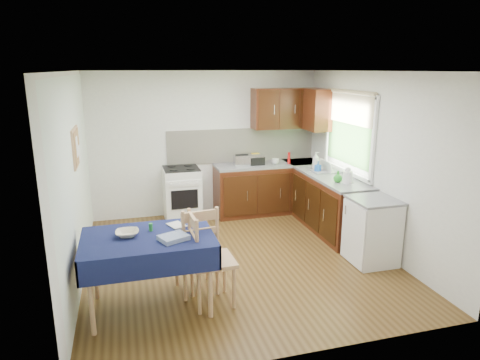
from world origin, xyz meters
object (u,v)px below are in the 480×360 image
object	(u,v)px
toaster	(242,160)
dish_rack	(325,170)
dining_table	(148,246)
sandwich_press	(255,160)
chair_near	(207,256)
chair_far	(197,247)
kettle	(348,176)

from	to	relation	value
toaster	dish_rack	xyz separation A→B (m)	(1.19, -0.80, -0.07)
dining_table	toaster	bearing A→B (deg)	50.51
toaster	dish_rack	bearing A→B (deg)	-54.56
dining_table	sandwich_press	xyz separation A→B (m)	(2.02, 2.72, 0.26)
chair_near	chair_far	bearing A→B (deg)	10.51
sandwich_press	kettle	size ratio (longest dim) A/B	1.22
dining_table	chair_far	world-z (taller)	chair_far
chair_far	toaster	distance (m)	2.79
chair_far	chair_near	world-z (taller)	chair_far
sandwich_press	dish_rack	bearing A→B (deg)	-66.84
chair_near	dining_table	bearing A→B (deg)	79.91
chair_near	sandwich_press	distance (m)	3.16
kettle	toaster	bearing A→B (deg)	127.61
dining_table	toaster	xyz separation A→B (m)	(1.77, 2.66, 0.27)
chair_far	dish_rack	size ratio (longest dim) A/B	2.53
dining_table	sandwich_press	bearing A→B (deg)	47.46
toaster	sandwich_press	world-z (taller)	toaster
toaster	kettle	bearing A→B (deg)	-73.13
dining_table	dish_rack	bearing A→B (deg)	26.37
dish_rack	dining_table	bearing A→B (deg)	-167.99
dish_rack	sandwich_press	bearing A→B (deg)	117.45
chair_far	kettle	size ratio (longest dim) A/B	4.42
chair_near	dish_rack	size ratio (longest dim) A/B	2.52
dining_table	kettle	world-z (taller)	kettle
toaster	kettle	xyz separation A→B (m)	(1.18, -1.53, 0.01)
toaster	sandwich_press	bearing A→B (deg)	-8.31
dining_table	dish_rack	world-z (taller)	dish_rack
dish_rack	kettle	xyz separation A→B (m)	(-0.01, -0.73, 0.08)
sandwich_press	dish_rack	xyz separation A→B (m)	(0.93, -0.85, -0.06)
dining_table	toaster	distance (m)	3.21
chair_far	kettle	xyz separation A→B (m)	(2.40, 0.94, 0.44)
toaster	dish_rack	world-z (taller)	toaster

